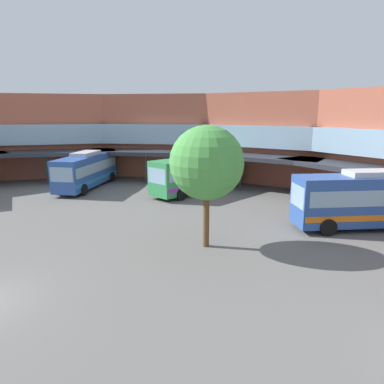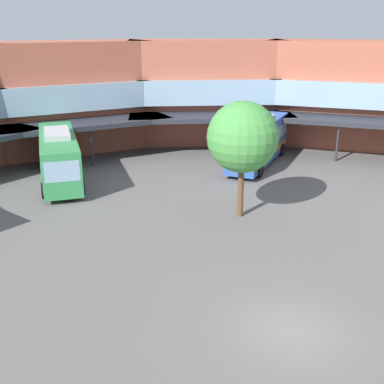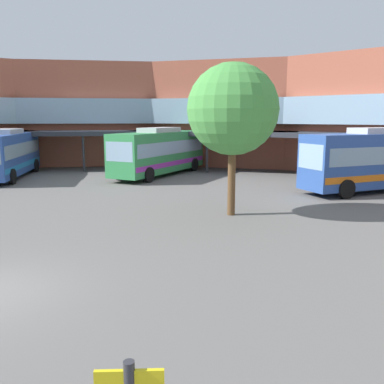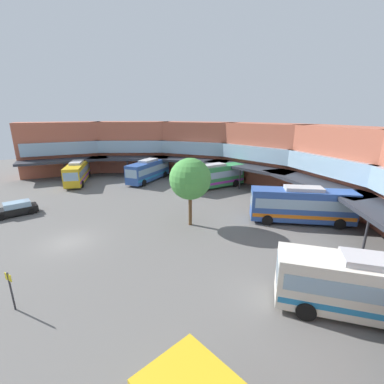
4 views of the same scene
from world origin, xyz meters
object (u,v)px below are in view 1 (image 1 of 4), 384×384
plaza_tree (207,163)px  bus_0 (199,172)px  bus_3 (372,199)px  bus_5 (87,170)px

plaza_tree → bus_0: bearing=135.1°
bus_0 → plaza_tree: bearing=44.4°
bus_3 → bus_5: size_ratio=0.98×
bus_3 → bus_5: bus_3 is taller
bus_5 → plaza_tree: plaza_tree is taller
bus_3 → plaza_tree: 12.06m
bus_0 → bus_3: size_ratio=1.13×
bus_0 → bus_3: bus_3 is taller
bus_3 → bus_5: 26.40m
bus_0 → plaza_tree: plaza_tree is taller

